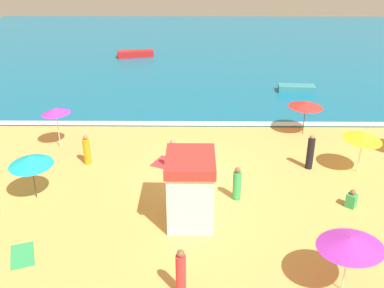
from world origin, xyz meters
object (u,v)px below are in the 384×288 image
Objects in this scene: beach_umbrella_1 at (306,104)px; beachgoer_1 at (237,184)px; beach_umbrella_7 at (350,242)px; beachgoer_7 at (181,273)px; lifeguard_cabana at (190,188)px; beachgoer_2 at (87,151)px; beachgoer_5 at (310,153)px; beach_umbrella_3 at (30,161)px; beach_umbrella_4 at (363,137)px; beachgoer_4 at (173,155)px; beachgoer_6 at (352,199)px; beach_umbrella_2 at (56,111)px; small_boat_0 at (135,54)px; small_boat_1 at (297,88)px.

beach_umbrella_1 is 1.78× the size of beachgoer_1.
beachgoer_7 is (-5.49, -0.19, -1.15)m from beach_umbrella_7.
beachgoer_7 is (-0.26, -4.33, -0.68)m from lifeguard_cabana.
beachgoer_5 is at bearing -1.90° from beachgoer_2.
beachgoer_2 is (-10.78, 9.20, -1.23)m from beach_umbrella_7.
beach_umbrella_7 reaches higher than beach_umbrella_3.
beachgoer_4 is (-9.54, 0.16, -1.17)m from beach_umbrella_4.
beachgoer_6 is (5.07, -0.62, -0.38)m from beachgoer_1.
beachgoer_4 is at bearing 179.03° from beach_umbrella_4.
beachgoer_2 is at bearing 155.88° from beachgoer_1.
beach_umbrella_2 reaches higher than beach_umbrella_3.
beach_umbrella_3 is at bearing -85.22° from beach_umbrella_2.
beach_umbrella_4 reaches higher than beachgoer_5.
beach_umbrella_7 is (-3.34, -8.48, 0.04)m from beach_umbrella_4.
beachgoer_5 is (-0.68, -4.52, -1.05)m from beach_umbrella_1.
small_boat_1 is (13.99, -11.05, -0.05)m from small_boat_0.
beach_umbrella_2 is at bearing 138.51° from beach_umbrella_7.
beachgoer_7 reaches higher than beachgoer_4.
beachgoer_7 is at bearing -177.99° from beach_umbrella_7.
beachgoer_6 is at bearing -93.13° from small_boat_1.
small_boat_1 is at bearing 81.25° from beachgoer_5.
small_boat_0 reaches higher than small_boat_1.
lifeguard_cabana is at bearing -42.42° from beachgoer_2.
beach_umbrella_2 is 1.46× the size of beachgoer_1.
beach_umbrella_2 is 2.72× the size of beachgoer_6.
beachgoer_7 reaches higher than small_boat_1.
beachgoer_1 is 5.13m from beachgoer_6.
beachgoer_7 is at bearing -144.28° from beachgoer_6.
beachgoer_1 reaches higher than beachgoer_6.
small_boat_0 is at bearing 117.17° from beachgoer_5.
beach_umbrella_1 is 1.75× the size of beachgoer_2.
beach_umbrella_2 reaches higher than beach_umbrella_1.
small_boat_0 is at bearing 101.88° from lifeguard_cabana.
beachgoer_4 is (6.68, -2.75, -1.38)m from beach_umbrella_2.
beach_umbrella_3 is 0.80× the size of beach_umbrella_4.
lifeguard_cabana is at bearing -43.49° from beach_umbrella_2.
lifeguard_cabana is at bearing -77.86° from beachgoer_4.
lifeguard_cabana is at bearing -142.70° from beachgoer_5.
small_boat_1 is at bearing 45.41° from beach_umbrella_3.
beach_umbrella_2 is 17.20m from beach_umbrella_7.
lifeguard_cabana reaches higher than beachgoer_4.
beach_umbrella_1 reaches higher than beachgoer_5.
beachgoer_2 is (-5.54, 5.06, -0.75)m from lifeguard_cabana.
beachgoer_6 is 0.24× the size of small_boat_0.
beach_umbrella_4 reaches higher than beachgoer_1.
beachgoer_4 reaches higher than beachgoer_1.
beach_umbrella_7 is (-1.59, -13.33, 0.06)m from beach_umbrella_1.
small_boat_1 is (5.95, 15.50, -0.40)m from beachgoer_1.
beach_umbrella_7 is at bearing -96.80° from beach_umbrella_1.
beach_umbrella_7 reaches higher than beachgoer_6.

